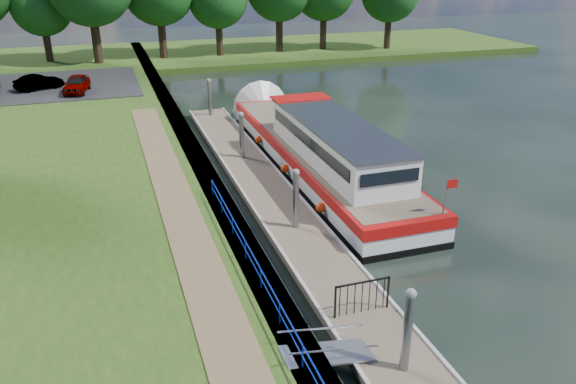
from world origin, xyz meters
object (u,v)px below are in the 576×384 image
object	(u,v)px
pontoon	(265,191)
car_b	(39,82)
barge	(314,147)
car_a	(77,84)

from	to	relation	value
pontoon	car_b	distance (m)	26.30
pontoon	barge	bearing A→B (deg)	38.51
pontoon	barge	xyz separation A→B (m)	(3.60, 2.86, 0.90)
pontoon	car_a	world-z (taller)	car_a
pontoon	car_b	xyz separation A→B (m)	(-11.57, 23.58, 1.24)
barge	car_b	world-z (taller)	barge
barge	car_a	size ratio (longest dim) A/B	5.47
pontoon	car_a	xyz separation A→B (m)	(-8.74, 21.63, 1.31)
pontoon	car_b	size ratio (longest dim) A/B	8.39
pontoon	car_b	bearing A→B (deg)	116.14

